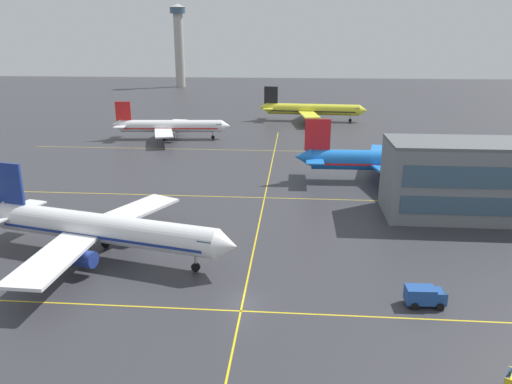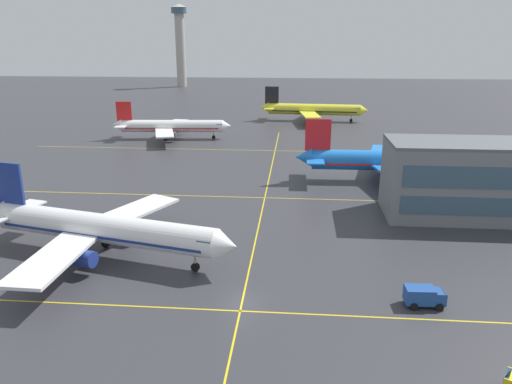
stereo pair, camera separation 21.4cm
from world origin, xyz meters
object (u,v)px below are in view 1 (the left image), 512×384
Objects in this scene: airliner_front_gate at (101,229)px; airliner_second_row at (394,161)px; service_truck_red_van at (425,295)px; airliner_third_row at (170,126)px; airliner_far_left_stand at (312,110)px; control_tower at (179,40)px.

airliner_front_gate is 0.93× the size of airliner_second_row.
airliner_second_row is at bearing 41.41° from airliner_front_gate.
airliner_second_row is 47.60m from service_truck_red_van.
airliner_front_gate is at bearing -82.24° from airliner_third_row.
airliner_third_row is at bearing 119.79° from service_truck_red_van.
airliner_third_row is (-53.77, 37.83, -0.62)m from airliner_second_row.
airliner_far_left_stand is 0.82× the size of control_tower.
control_tower reaches higher than airliner_front_gate.
airliner_front_gate is 8.65× the size of service_truck_red_van.
airliner_far_left_stand is 135.61m from control_tower.
airliner_front_gate is 228.29m from control_tower.
airliner_second_row is 0.88× the size of control_tower.
airliner_far_left_stand is (39.80, 33.76, 0.32)m from airliner_third_row.
airliner_third_row is (-10.37, 76.11, -0.37)m from airliner_front_gate.
control_tower is (-84.85, 185.20, 21.13)m from airliner_second_row.
airliner_second_row is at bearing -78.96° from airliner_far_left_stand.
service_truck_red_van is (48.70, -85.07, -2.33)m from airliner_third_row.
airliner_third_row is 52.19m from airliner_far_left_stand.
airliner_front_gate is at bearing 166.83° from service_truck_red_van.
airliner_third_row is at bearing -139.69° from airliner_far_left_stand.
airliner_second_row is at bearing -35.13° from airliner_third_row.
airliner_second_row is 72.94m from airliner_far_left_stand.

